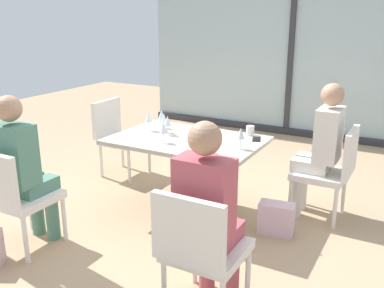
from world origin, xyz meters
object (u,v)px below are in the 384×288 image
Objects in this scene: wine_glass_1 at (167,121)px; wine_glass_6 at (205,137)px; person_front_right at (209,209)px; chair_far_left at (118,133)px; person_front_left at (22,165)px; wine_glass_5 at (241,134)px; wine_glass_2 at (149,117)px; cell_phone_on_table at (256,139)px; dining_table_main at (187,156)px; chair_front_left at (14,193)px; handbag_2 at (276,219)px; chair_front_right at (200,246)px; wine_glass_0 at (164,119)px; wine_glass_4 at (164,128)px; person_far_right at (321,145)px; chair_far_right at (331,168)px; coffee_cup at (250,131)px; wine_glass_3 at (162,115)px.

wine_glass_6 is (0.55, -0.29, 0.00)m from wine_glass_1.
chair_far_left is at bearing 140.48° from person_front_right.
person_front_left reaches higher than wine_glass_5.
cell_phone_on_table is (1.04, 0.21, -0.13)m from wine_glass_2.
dining_table_main is 1.52m from chair_front_left.
dining_table_main is 7.39× the size of wine_glass_1.
handbag_2 is at bearing -1.89° from wine_glass_1.
chair_front_right is 1.32m from handbag_2.
wine_glass_6 is at bearing -132.63° from cell_phone_on_table.
wine_glass_6 is 1.28× the size of cell_phone_on_table.
chair_front_left is at bearing -110.86° from wine_glass_0.
wine_glass_2 is (-1.28, 1.35, 0.37)m from chair_front_right.
wine_glass_0 is 0.90m from cell_phone_on_table.
wine_glass_4 reaches higher than chair_front_right.
person_far_right reaches higher than chair_far_left.
wine_glass_0 is at bearing -164.39° from chair_far_right.
wine_glass_4 reaches higher than chair_front_left.
person_far_right is at bearing 30.59° from wine_glass_4.
dining_table_main is at bearing 55.06° from person_front_left.
coffee_cup is at bearing -4.04° from chair_far_left.
wine_glass_4 is at bearing -65.43° from wine_glass_1.
wine_glass_2 is at bearing -164.27° from person_far_right.
chair_front_left reaches higher than handbag_2.
chair_front_left is at bearing -138.16° from wine_glass_5.
chair_far_left is at bearing 146.83° from wine_glass_4.
wine_glass_0 is at bearing 129.32° from chair_front_right.
chair_far_right reaches higher than cell_phone_on_table.
wine_glass_2 reaches higher than coffee_cup.
person_front_right reaches higher than wine_glass_4.
person_front_left is at bearing -138.92° from person_far_right.
person_far_right is at bearing -0.00° from chair_far_left.
chair_front_right is at bearing -48.87° from wine_glass_4.
wine_glass_4 is at bearing 134.21° from person_front_right.
cell_phone_on_table is (-0.24, 1.45, 0.03)m from person_front_right.
wine_glass_4 is at bearing -166.40° from wine_glass_5.
chair_far_right is at bearing 10.36° from wine_glass_3.
person_front_right reaches higher than cell_phone_on_table.
chair_far_left is 1.89m from wine_glass_5.
wine_glass_1 and wine_glass_6 have the same top height.
chair_front_left is at bearing -123.48° from wine_glass_4.
wine_glass_1 is 1.00× the size of wine_glass_4.
person_front_right and person_far_right have the same top height.
wine_glass_4 is 1.25m from handbag_2.
wine_glass_1 is 0.27m from wine_glass_3.
wine_glass_1 is at bearing -10.16° from wine_glass_2.
dining_table_main is at bearing -157.38° from chair_far_right.
person_front_left is at bearing -140.80° from wine_glass_5.
wine_glass_5 is (-0.27, 1.12, 0.16)m from person_front_right.
wine_glass_3 is at bearing 131.58° from person_front_right.
wine_glass_0 and wine_glass_6 have the same top height.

